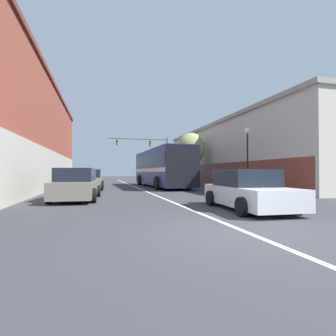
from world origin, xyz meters
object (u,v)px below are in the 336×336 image
(parked_car_left_near, at_px, (89,180))
(parked_car_left_far, at_px, (91,178))
(hatchback_foreground, at_px, (248,190))
(parked_car_left_mid, at_px, (76,185))
(bus, at_px, (161,166))
(street_lamp, at_px, (247,149))
(street_tree_near, at_px, (191,149))
(traffic_signal_gantry, at_px, (150,149))

(parked_car_left_near, distance_m, parked_car_left_far, 6.56)
(hatchback_foreground, distance_m, parked_car_left_mid, 7.76)
(bus, distance_m, street_lamp, 9.10)
(hatchback_foreground, distance_m, parked_car_left_near, 13.72)
(street_lamp, xyz_separation_m, street_tree_near, (-0.02, 10.14, 0.89))
(parked_car_left_near, height_order, parked_car_left_far, parked_car_left_near)
(bus, xyz_separation_m, traffic_signal_gantry, (1.28, 12.04, 2.58))
(hatchback_foreground, distance_m, traffic_signal_gantry, 26.78)
(bus, bearing_deg, street_tree_near, -64.53)
(bus, bearing_deg, hatchback_foreground, 177.36)
(parked_car_left_near, bearing_deg, street_tree_near, -66.49)
(parked_car_left_near, bearing_deg, parked_car_left_far, 2.36)
(street_lamp, bearing_deg, parked_car_left_far, 126.88)
(hatchback_foreground, bearing_deg, parked_car_left_mid, 55.69)
(hatchback_foreground, xyz_separation_m, street_tree_near, (3.76, 16.23, 2.97))
(parked_car_left_mid, distance_m, parked_car_left_far, 14.21)
(hatchback_foreground, relative_size, traffic_signal_gantry, 0.54)
(bus, bearing_deg, traffic_signal_gantry, -7.73)
(hatchback_foreground, relative_size, parked_car_left_near, 0.93)
(parked_car_left_mid, bearing_deg, parked_car_left_near, 1.75)
(bus, distance_m, parked_car_left_near, 6.51)
(hatchback_foreground, relative_size, parked_car_left_far, 0.95)
(hatchback_foreground, height_order, street_lamp, street_lamp)
(parked_car_left_near, relative_size, street_lamp, 1.15)
(street_lamp, bearing_deg, bus, 112.90)
(parked_car_left_near, distance_m, street_tree_near, 10.73)
(parked_car_left_near, height_order, street_lamp, street_lamp)
(parked_car_left_far, relative_size, street_lamp, 1.12)
(bus, xyz_separation_m, parked_car_left_mid, (-6.37, -9.66, -1.12))
(parked_car_left_far, distance_m, street_lamp, 16.25)
(parked_car_left_mid, height_order, street_lamp, street_lamp)
(parked_car_left_far, xyz_separation_m, street_lamp, (9.67, -12.89, 2.05))
(bus, height_order, parked_car_left_mid, bus)
(hatchback_foreground, relative_size, street_tree_near, 0.84)
(parked_car_left_mid, distance_m, traffic_signal_gantry, 23.31)
(parked_car_left_near, xyz_separation_m, street_tree_near, (9.60, 3.81, 2.91))
(parked_car_left_far, height_order, street_lamp, street_lamp)
(traffic_signal_gantry, bearing_deg, bus, -96.09)
(parked_car_left_mid, xyz_separation_m, parked_car_left_far, (0.22, 14.21, -0.02))
(bus, bearing_deg, parked_car_left_mid, 144.98)
(hatchback_foreground, xyz_separation_m, parked_car_left_far, (-5.90, 18.98, 0.03))
(traffic_signal_gantry, distance_m, street_tree_near, 10.51)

